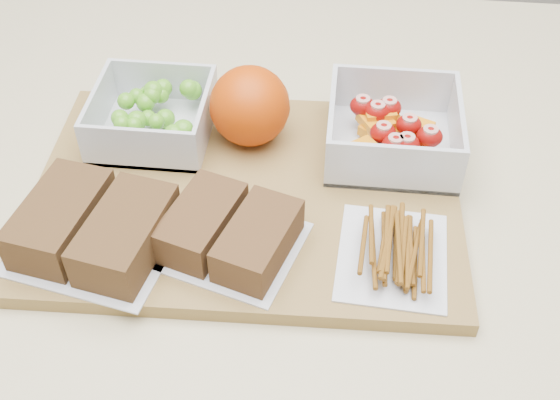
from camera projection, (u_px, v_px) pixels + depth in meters
The scene contains 7 objects.
cutting_board at pixel (247, 194), 0.70m from camera, with size 0.42×0.30×0.02m, color olive.
grape_container at pixel (155, 115), 0.75m from camera, with size 0.12×0.12×0.05m.
fruit_container at pixel (392, 132), 0.72m from camera, with size 0.13×0.13×0.06m.
orange at pixel (250, 106), 0.72m from camera, with size 0.08×0.08×0.08m, color #C53E04.
sandwich_bag_left at pixel (94, 227), 0.63m from camera, with size 0.16×0.15×0.04m.
sandwich_bag_center at pixel (230, 232), 0.63m from camera, with size 0.15×0.14×0.04m.
pretzel_bag at pixel (394, 248), 0.62m from camera, with size 0.10×0.12×0.03m.
Camera 1 is at (0.07, -0.48, 1.40)m, focal length 45.00 mm.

